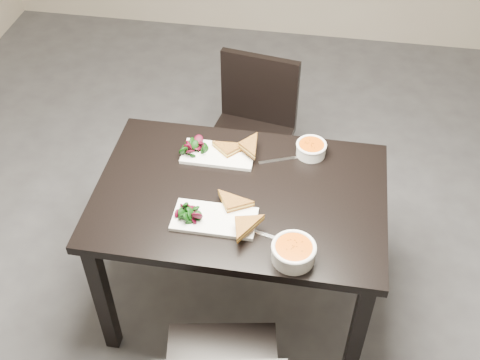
{
  "coord_description": "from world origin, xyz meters",
  "views": [
    {
      "loc": [
        0.09,
        -1.8,
        2.49
      ],
      "look_at": [
        -0.2,
        -0.09,
        0.82
      ],
      "focal_mm": 44.57,
      "sensor_mm": 36.0,
      "label": 1
    }
  ],
  "objects_px": {
    "plate_near": "(215,219)",
    "soup_bowl_near": "(294,251)",
    "table": "(240,209)",
    "plate_far": "(218,154)",
    "soup_bowl_far": "(311,148)",
    "chair_far": "(252,126)"
  },
  "relations": [
    {
      "from": "soup_bowl_near",
      "to": "chair_far",
      "type": "bearing_deg",
      "value": 106.12
    },
    {
      "from": "table",
      "to": "soup_bowl_near",
      "type": "distance_m",
      "value": 0.42
    },
    {
      "from": "chair_far",
      "to": "plate_far",
      "type": "distance_m",
      "value": 0.63
    },
    {
      "from": "chair_far",
      "to": "soup_bowl_near",
      "type": "relative_size",
      "value": 5.09
    },
    {
      "from": "table",
      "to": "soup_bowl_far",
      "type": "xyz_separation_m",
      "value": [
        0.27,
        0.29,
        0.13
      ]
    },
    {
      "from": "plate_near",
      "to": "soup_bowl_far",
      "type": "distance_m",
      "value": 0.57
    },
    {
      "from": "soup_bowl_far",
      "to": "plate_far",
      "type": "bearing_deg",
      "value": -168.91
    },
    {
      "from": "chair_far",
      "to": "plate_far",
      "type": "bearing_deg",
      "value": -87.64
    },
    {
      "from": "soup_bowl_far",
      "to": "chair_far",
      "type": "bearing_deg",
      "value": 124.31
    },
    {
      "from": "soup_bowl_far",
      "to": "soup_bowl_near",
      "type": "bearing_deg",
      "value": -91.65
    },
    {
      "from": "chair_far",
      "to": "plate_far",
      "type": "height_order",
      "value": "chair_far"
    },
    {
      "from": "table",
      "to": "soup_bowl_far",
      "type": "distance_m",
      "value": 0.41
    },
    {
      "from": "chair_far",
      "to": "plate_far",
      "type": "relative_size",
      "value": 2.69
    },
    {
      "from": "plate_far",
      "to": "soup_bowl_far",
      "type": "bearing_deg",
      "value": 11.09
    },
    {
      "from": "plate_near",
      "to": "soup_bowl_near",
      "type": "xyz_separation_m",
      "value": [
        0.32,
        -0.14,
        0.03
      ]
    },
    {
      "from": "plate_far",
      "to": "soup_bowl_far",
      "type": "relative_size",
      "value": 2.34
    },
    {
      "from": "plate_far",
      "to": "soup_bowl_far",
      "type": "xyz_separation_m",
      "value": [
        0.4,
        0.08,
        0.03
      ]
    },
    {
      "from": "table",
      "to": "plate_near",
      "type": "distance_m",
      "value": 0.21
    },
    {
      "from": "table",
      "to": "plate_far",
      "type": "xyz_separation_m",
      "value": [
        -0.13,
        0.21,
        0.11
      ]
    },
    {
      "from": "plate_near",
      "to": "table",
      "type": "bearing_deg",
      "value": 67.1
    },
    {
      "from": "soup_bowl_near",
      "to": "soup_bowl_far",
      "type": "xyz_separation_m",
      "value": [
        0.02,
        0.6,
        -0.01
      ]
    },
    {
      "from": "plate_near",
      "to": "plate_far",
      "type": "xyz_separation_m",
      "value": [
        -0.06,
        0.38,
        -0.0
      ]
    }
  ]
}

